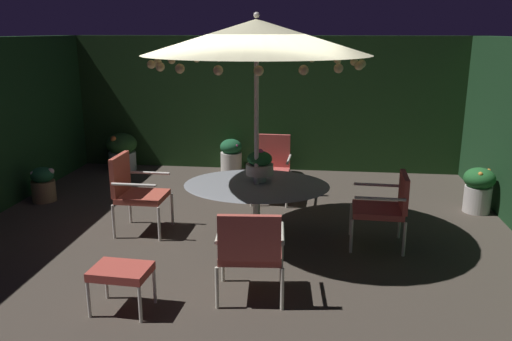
{
  "coord_description": "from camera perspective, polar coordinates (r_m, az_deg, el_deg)",
  "views": [
    {
      "loc": [
        0.95,
        -6.25,
        2.54
      ],
      "look_at": [
        0.24,
        -0.23,
        0.89
      ],
      "focal_mm": 36.25,
      "sensor_mm": 36.0,
      "label": 1
    }
  ],
  "objects": [
    {
      "name": "patio_dining_table",
      "position": [
        6.4,
        0.05,
        -2.33
      ],
      "size": [
        1.8,
        1.46,
        0.71
      ],
      "color": "silver",
      "rests_on": "ground_plane"
    },
    {
      "name": "potted_plant_right_near",
      "position": [
        8.54,
        -22.43,
        -1.39
      ],
      "size": [
        0.36,
        0.36,
        0.53
      ],
      "color": "olive",
      "rests_on": "ground_plane"
    },
    {
      "name": "potted_plant_left_far",
      "position": [
        9.4,
        2.19,
        1.49
      ],
      "size": [
        0.4,
        0.4,
        0.62
      ],
      "color": "#AB684B",
      "rests_on": "ground_plane"
    },
    {
      "name": "patio_chair_southeast",
      "position": [
        4.95,
        -0.64,
        -8.52
      ],
      "size": [
        0.69,
        0.63,
        0.93
      ],
      "color": "beige",
      "rests_on": "ground_plane"
    },
    {
      "name": "potted_plant_back_left",
      "position": [
        8.06,
        23.33,
        -1.79
      ],
      "size": [
        0.44,
        0.44,
        0.65
      ],
      "color": "beige",
      "rests_on": "ground_plane"
    },
    {
      "name": "potted_plant_front_corner",
      "position": [
        9.58,
        -2.76,
        1.76
      ],
      "size": [
        0.4,
        0.4,
        0.61
      ],
      "color": "beige",
      "rests_on": "ground_plane"
    },
    {
      "name": "ottoman_footrest",
      "position": [
        5.01,
        -14.68,
        -10.89
      ],
      "size": [
        0.55,
        0.42,
        0.44
      ],
      "color": "silver",
      "rests_on": "ground_plane"
    },
    {
      "name": "patio_umbrella",
      "position": [
        6.11,
        0.06,
        14.47
      ],
      "size": [
        2.66,
        2.66,
        2.74
      ],
      "color": "silver",
      "rests_on": "ground_plane"
    },
    {
      "name": "centerpiece_planter",
      "position": [
        6.43,
        0.4,
        0.72
      ],
      "size": [
        0.34,
        0.34,
        0.42
      ],
      "color": "silver",
      "rests_on": "patio_dining_table"
    },
    {
      "name": "patio_chair_east",
      "position": [
        6.8,
        -13.3,
        -1.94
      ],
      "size": [
        0.64,
        0.6,
        1.02
      ],
      "color": "silver",
      "rests_on": "ground_plane"
    },
    {
      "name": "ground_plane",
      "position": [
        6.81,
        -1.74,
        -6.77
      ],
      "size": [
        7.68,
        6.94,
        0.02
      ],
      "primitive_type": "cube",
      "color": "#443B33"
    },
    {
      "name": "hedge_backdrop_rear",
      "position": [
        9.71,
        1.13,
        7.42
      ],
      "size": [
        7.68,
        0.3,
        2.45
      ],
      "primitive_type": "cube",
      "color": "#1C3718",
      "rests_on": "ground_plane"
    },
    {
      "name": "patio_chair_northeast",
      "position": [
        7.93,
        1.83,
        0.66
      ],
      "size": [
        0.58,
        0.64,
        0.99
      ],
      "color": "silver",
      "rests_on": "ground_plane"
    },
    {
      "name": "potted_plant_left_near",
      "position": [
        9.95,
        -14.57,
        2.11
      ],
      "size": [
        0.56,
        0.56,
        0.7
      ],
      "color": "silver",
      "rests_on": "ground_plane"
    },
    {
      "name": "patio_chair_north",
      "position": [
        6.38,
        14.18,
        -3.65
      ],
      "size": [
        0.66,
        0.62,
        0.91
      ],
      "color": "silver",
      "rests_on": "ground_plane"
    }
  ]
}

